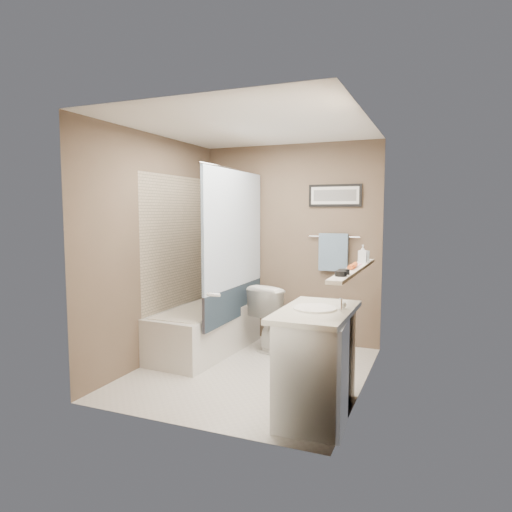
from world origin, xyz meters
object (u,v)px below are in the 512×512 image
at_px(candle_bowl_near, 341,274).
at_px(hair_brush_back, 354,265).
at_px(vanity, 317,365).
at_px(glass_jar, 365,256).
at_px(candle_bowl_far, 344,272).
at_px(hair_brush_front, 353,266).
at_px(soap_bottle, 363,254).
at_px(bathtub, 204,330).
at_px(toilet, 281,316).

distance_m(candle_bowl_near, hair_brush_back, 0.54).
relative_size(vanity, glass_jar, 9.00).
bearing_deg(hair_brush_back, candle_bowl_far, -90.00).
relative_size(hair_brush_front, soap_bottle, 1.31).
xyz_separation_m(bathtub, vanity, (1.60, -1.08, 0.15)).
height_order(toilet, hair_brush_front, hair_brush_front).
height_order(candle_bowl_far, glass_jar, glass_jar).
bearing_deg(candle_bowl_far, hair_brush_front, 90.00).
height_order(toilet, candle_bowl_near, candle_bowl_near).
relative_size(bathtub, candle_bowl_far, 16.67).
xyz_separation_m(bathtub, soap_bottle, (1.79, -0.13, 0.95)).
bearing_deg(vanity, candle_bowl_far, 16.70).
height_order(hair_brush_back, soap_bottle, soap_bottle).
bearing_deg(bathtub, toilet, 34.63).
distance_m(candle_bowl_near, soap_bottle, 0.99).
bearing_deg(toilet, candle_bowl_near, 141.50).
relative_size(candle_bowl_near, glass_jar, 0.90).
bearing_deg(bathtub, glass_jar, 4.59).
height_order(candle_bowl_near, candle_bowl_far, same).
bearing_deg(vanity, toilet, 114.38).
xyz_separation_m(hair_brush_front, soap_bottle, (0.00, 0.51, 0.06)).
relative_size(bathtub, candle_bowl_near, 16.67).
bearing_deg(candle_bowl_far, vanity, -159.40).
distance_m(toilet, candle_bowl_near, 2.02).
distance_m(toilet, candle_bowl_far, 1.94).
xyz_separation_m(candle_bowl_near, glass_jar, (0.00, 1.15, 0.03)).
bearing_deg(vanity, hair_brush_back, 65.90).
xyz_separation_m(toilet, hair_brush_front, (1.01, -1.11, 0.76)).
xyz_separation_m(hair_brush_front, glass_jar, (0.00, 0.67, 0.03)).
height_order(bathtub, glass_jar, glass_jar).
height_order(hair_brush_front, glass_jar, glass_jar).
distance_m(toilet, hair_brush_front, 1.68).
relative_size(candle_bowl_near, hair_brush_back, 0.41).
relative_size(bathtub, hair_brush_back, 6.82).
bearing_deg(toilet, hair_brush_back, 153.17).
bearing_deg(bathtub, soap_bottle, -0.57).
bearing_deg(candle_bowl_near, soap_bottle, 90.00).
height_order(toilet, hair_brush_back, hair_brush_back).
xyz_separation_m(bathtub, hair_brush_back, (1.79, -0.58, 0.89)).
xyz_separation_m(candle_bowl_near, hair_brush_front, (0.00, 0.47, 0.00)).
distance_m(candle_bowl_near, hair_brush_front, 0.47).
bearing_deg(soap_bottle, vanity, -101.08).
height_order(candle_bowl_far, soap_bottle, soap_bottle).
distance_m(toilet, vanity, 1.75).
bearing_deg(candle_bowl_far, glass_jar, 90.00).
xyz_separation_m(toilet, soap_bottle, (1.01, -0.60, 0.82)).
distance_m(vanity, hair_brush_front, 0.87).
xyz_separation_m(vanity, candle_bowl_near, (0.19, -0.04, 0.73)).
relative_size(vanity, hair_brush_back, 4.09).
xyz_separation_m(candle_bowl_far, hair_brush_front, (0.00, 0.36, 0.00)).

